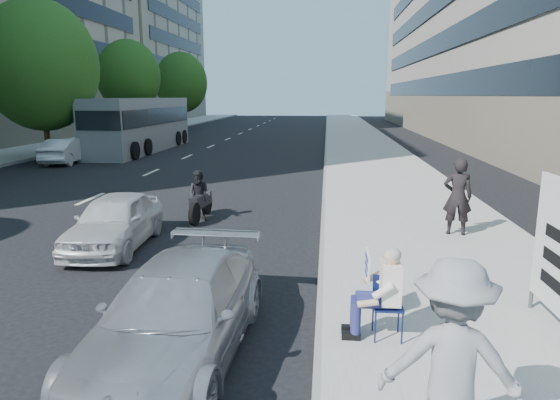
# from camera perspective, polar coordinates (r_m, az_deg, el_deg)

# --- Properties ---
(ground) EXTENTS (160.00, 160.00, 0.00)m
(ground) POSITION_cam_1_polar(r_m,az_deg,el_deg) (8.86, -5.01, -11.22)
(ground) COLOR black
(ground) RESTS_ON ground
(near_sidewalk) EXTENTS (5.00, 120.00, 0.15)m
(near_sidewalk) POSITION_cam_1_polar(r_m,az_deg,el_deg) (28.33, 10.39, 4.79)
(near_sidewalk) COLOR gray
(near_sidewalk) RESTS_ON ground
(far_sidewalk) EXTENTS (4.50, 120.00, 0.15)m
(far_sidewalk) POSITION_cam_1_polar(r_m,az_deg,el_deg) (33.61, -27.69, 4.72)
(far_sidewalk) COLOR gray
(far_sidewalk) RESTS_ON ground
(far_bldg_north) EXTENTS (22.00, 28.00, 28.00)m
(far_bldg_north) POSITION_cam_1_polar(r_m,az_deg,el_deg) (77.50, -19.81, 19.01)
(far_bldg_north) COLOR tan
(far_bldg_north) RESTS_ON ground
(near_building) EXTENTS (14.00, 70.00, 20.00)m
(near_building) POSITION_cam_1_polar(r_m,az_deg,el_deg) (43.40, 27.87, 19.22)
(near_building) COLOR gray
(near_building) RESTS_ON ground
(tree_far_c) EXTENTS (6.00, 6.00, 8.47)m
(tree_far_c) POSITION_cam_1_polar(r_m,az_deg,el_deg) (30.18, -25.71, 13.68)
(tree_far_c) COLOR #382616
(tree_far_c) RESTS_ON ground
(tree_far_d) EXTENTS (4.80, 4.80, 7.65)m
(tree_far_d) POSITION_cam_1_polar(r_m,az_deg,el_deg) (40.97, -16.91, 13.36)
(tree_far_d) COLOR #382616
(tree_far_d) RESTS_ON ground
(tree_far_e) EXTENTS (5.40, 5.40, 7.89)m
(tree_far_e) POSITION_cam_1_polar(r_m,az_deg,el_deg) (54.21, -11.24, 13.03)
(tree_far_e) COLOR #382616
(tree_far_e) RESTS_ON ground
(seated_protester) EXTENTS (0.83, 1.12, 1.31)m
(seated_protester) POSITION_cam_1_polar(r_m,az_deg,el_deg) (7.12, 11.39, -9.78)
(seated_protester) COLOR #111C4E
(seated_protester) RESTS_ON near_sidewalk
(jogger) EXTENTS (1.35, 0.88, 1.96)m
(jogger) POSITION_cam_1_polar(r_m,az_deg,el_deg) (4.91, 19.01, -17.31)
(jogger) COLOR gray
(jogger) RESTS_ON near_sidewalk
(pedestrian_woman) EXTENTS (0.74, 0.54, 1.87)m
(pedestrian_woman) POSITION_cam_1_polar(r_m,az_deg,el_deg) (12.73, 19.64, 0.37)
(pedestrian_woman) COLOR black
(pedestrian_woman) RESTS_ON near_sidewalk
(parked_sedan) EXTENTS (1.95, 4.43, 1.27)m
(parked_sedan) POSITION_cam_1_polar(r_m,az_deg,el_deg) (6.93, -11.68, -12.57)
(parked_sedan) COLOR #A4A6AB
(parked_sedan) RESTS_ON ground
(white_sedan_near) EXTENTS (1.66, 3.75, 1.26)m
(white_sedan_near) POSITION_cam_1_polar(r_m,az_deg,el_deg) (12.14, -18.36, -2.29)
(white_sedan_near) COLOR silver
(white_sedan_near) RESTS_ON ground
(white_sedan_mid) EXTENTS (1.69, 4.04, 1.30)m
(white_sedan_mid) POSITION_cam_1_polar(r_m,az_deg,el_deg) (28.37, -23.16, 5.21)
(white_sedan_mid) COLOR silver
(white_sedan_mid) RESTS_ON ground
(motorcycle) EXTENTS (0.74, 2.05, 1.42)m
(motorcycle) POSITION_cam_1_polar(r_m,az_deg,el_deg) (14.23, -9.14, 0.23)
(motorcycle) COLOR black
(motorcycle) RESTS_ON ground
(bus) EXTENTS (2.76, 12.08, 3.30)m
(bus) POSITION_cam_1_polar(r_m,az_deg,el_deg) (33.12, -15.57, 8.27)
(bus) COLOR slate
(bus) RESTS_ON ground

